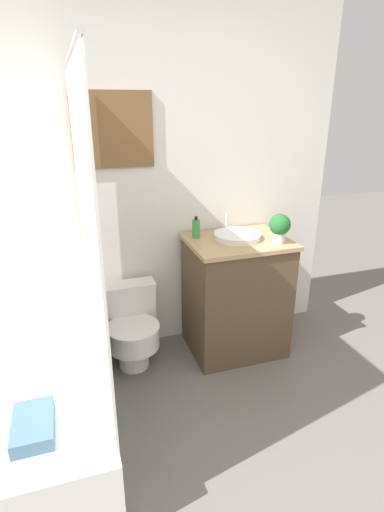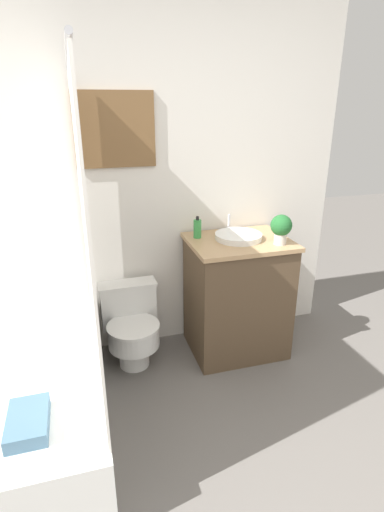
{
  "view_description": "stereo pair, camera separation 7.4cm",
  "coord_description": "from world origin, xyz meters",
  "px_view_note": "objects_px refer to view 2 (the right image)",
  "views": [
    {
      "loc": [
        -0.45,
        -0.74,
        1.79
      ],
      "look_at": [
        0.29,
        1.53,
        0.86
      ],
      "focal_mm": 28.0,
      "sensor_mm": 36.0,
      "label": 1
    },
    {
      "loc": [
        -0.38,
        -0.76,
        1.79
      ],
      "look_at": [
        0.29,
        1.53,
        0.86
      ],
      "focal_mm": 28.0,
      "sensor_mm": 36.0,
      "label": 2
    }
  ],
  "objects_px": {
    "toilet": "(132,325)",
    "soap_bottle": "(197,229)",
    "potted_plant": "(281,227)",
    "sink": "(238,236)"
  },
  "relations": [
    {
      "from": "soap_bottle",
      "to": "potted_plant",
      "type": "height_order",
      "value": "potted_plant"
    },
    {
      "from": "soap_bottle",
      "to": "toilet",
      "type": "bearing_deg",
      "value": -171.28
    },
    {
      "from": "soap_bottle",
      "to": "potted_plant",
      "type": "distance_m",
      "value": 0.58
    },
    {
      "from": "toilet",
      "to": "sink",
      "type": "relative_size",
      "value": 1.57
    },
    {
      "from": "toilet",
      "to": "soap_bottle",
      "type": "distance_m",
      "value": 0.83
    },
    {
      "from": "sink",
      "to": "soap_bottle",
      "type": "height_order",
      "value": "soap_bottle"
    },
    {
      "from": "toilet",
      "to": "soap_bottle",
      "type": "bearing_deg",
      "value": 8.72
    },
    {
      "from": "toilet",
      "to": "potted_plant",
      "type": "bearing_deg",
      "value": -11.79
    },
    {
      "from": "toilet",
      "to": "soap_bottle",
      "type": "xyz_separation_m",
      "value": [
        0.51,
        0.08,
        0.65
      ]
    },
    {
      "from": "soap_bottle",
      "to": "potted_plant",
      "type": "xyz_separation_m",
      "value": [
        0.5,
        -0.29,
        0.05
      ]
    }
  ]
}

